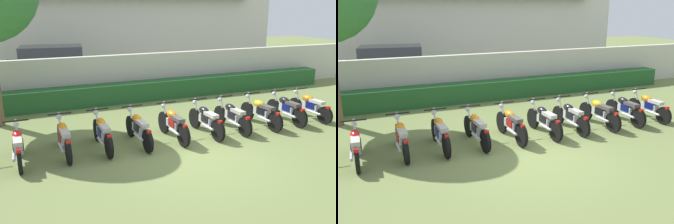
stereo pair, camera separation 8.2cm
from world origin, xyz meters
TOP-DOWN VIEW (x-y plane):
  - ground at (0.00, 0.00)m, footprint 60.00×60.00m
  - compound_wall at (0.00, 6.68)m, footprint 23.33×0.30m
  - hedge_row at (0.00, 5.98)m, footprint 18.67×0.70m
  - parked_car at (-2.08, 9.93)m, footprint 4.72×2.60m
  - motorcycle_in_row_1 at (-4.02, 1.37)m, footprint 0.60×1.79m
  - motorcycle_in_row_2 at (-2.96, 1.50)m, footprint 0.60×1.91m
  - motorcycle_in_row_3 at (-1.99, 1.48)m, footprint 0.60×1.94m
  - motorcycle_in_row_4 at (-1.00, 1.45)m, footprint 0.60×1.95m
  - motorcycle_in_row_5 at (-0.00, 1.41)m, footprint 0.60×1.90m
  - motorcycle_in_row_6 at (1.04, 1.42)m, footprint 0.60×1.93m
  - motorcycle_in_row_7 at (1.96, 1.45)m, footprint 0.60×1.91m
  - motorcycle_in_row_8 at (3.00, 1.44)m, footprint 0.60×1.93m
  - motorcycle_in_row_9 at (4.00, 1.43)m, footprint 0.60×1.88m
  - motorcycle_in_row_10 at (4.97, 1.42)m, footprint 0.60×1.87m

SIDE VIEW (x-z plane):
  - ground at x=0.00m, z-range 0.00..0.00m
  - hedge_row at x=0.00m, z-range 0.00..0.75m
  - motorcycle_in_row_10 at x=4.97m, z-range -0.03..0.91m
  - motorcycle_in_row_1 at x=-4.02m, z-range -0.03..0.91m
  - motorcycle_in_row_7 at x=1.96m, z-range -0.03..0.92m
  - motorcycle_in_row_2 at x=-2.96m, z-range -0.03..0.92m
  - motorcycle_in_row_4 at x=-1.00m, z-range -0.03..0.93m
  - motorcycle_in_row_8 at x=3.00m, z-range -0.03..0.93m
  - motorcycle_in_row_9 at x=4.00m, z-range -0.03..0.93m
  - motorcycle_in_row_6 at x=1.04m, z-range -0.03..0.93m
  - motorcycle_in_row_3 at x=-1.99m, z-range -0.03..0.94m
  - motorcycle_in_row_5 at x=0.00m, z-range -0.03..0.95m
  - compound_wall at x=0.00m, z-range 0.00..1.76m
  - parked_car at x=-2.08m, z-range -0.01..1.88m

